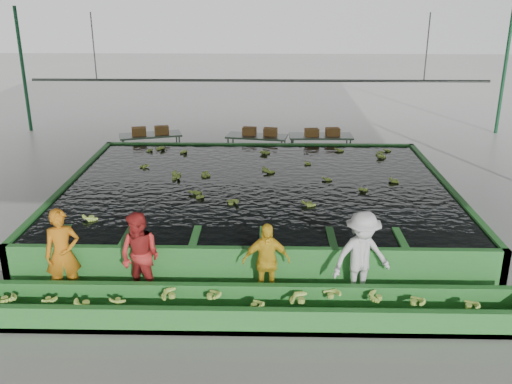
{
  "coord_description": "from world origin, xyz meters",
  "views": [
    {
      "loc": [
        0.29,
        -12.52,
        5.71
      ],
      "look_at": [
        0.0,
        0.5,
        1.0
      ],
      "focal_mm": 40.0,
      "sensor_mm": 36.0,
      "label": 1
    }
  ],
  "objects_px": {
    "box_stack_left": "(151,135)",
    "box_stack_right": "(322,136)",
    "sorting_trough": "(251,309)",
    "box_stack_mid": "(260,135)",
    "worker_b": "(140,256)",
    "packing_table_mid": "(257,149)",
    "worker_c": "(266,262)",
    "packing_table_right": "(320,149)",
    "flotation_tank": "(257,199)",
    "worker_a": "(63,254)",
    "packing_table_left": "(151,147)",
    "worker_d": "(362,257)"
  },
  "relations": [
    {
      "from": "box_stack_left",
      "to": "box_stack_right",
      "type": "distance_m",
      "value": 5.84
    },
    {
      "from": "sorting_trough",
      "to": "box_stack_mid",
      "type": "relative_size",
      "value": 8.49
    },
    {
      "from": "worker_b",
      "to": "box_stack_right",
      "type": "relative_size",
      "value": 1.49
    },
    {
      "from": "packing_table_mid",
      "to": "box_stack_left",
      "type": "relative_size",
      "value": 1.65
    },
    {
      "from": "worker_b",
      "to": "box_stack_left",
      "type": "distance_m",
      "value": 9.28
    },
    {
      "from": "worker_b",
      "to": "box_stack_left",
      "type": "xyz_separation_m",
      "value": [
        -1.6,
        9.14,
        0.07
      ]
    },
    {
      "from": "worker_b",
      "to": "worker_c",
      "type": "bearing_deg",
      "value": 23.47
    },
    {
      "from": "packing_table_mid",
      "to": "box_stack_left",
      "type": "distance_m",
      "value": 3.66
    },
    {
      "from": "worker_c",
      "to": "box_stack_right",
      "type": "relative_size",
      "value": 1.34
    },
    {
      "from": "box_stack_right",
      "to": "packing_table_mid",
      "type": "bearing_deg",
      "value": 176.1
    },
    {
      "from": "sorting_trough",
      "to": "box_stack_left",
      "type": "height_order",
      "value": "box_stack_left"
    },
    {
      "from": "sorting_trough",
      "to": "box_stack_mid",
      "type": "xyz_separation_m",
      "value": [
        -0.0,
        10.03,
        0.68
      ]
    },
    {
      "from": "box_stack_mid",
      "to": "packing_table_right",
      "type": "bearing_deg",
      "value": -3.56
    },
    {
      "from": "packing_table_right",
      "to": "box_stack_right",
      "type": "bearing_deg",
      "value": -62.26
    },
    {
      "from": "flotation_tank",
      "to": "packing_table_right",
      "type": "xyz_separation_m",
      "value": [
        2.06,
        4.8,
        0.03
      ]
    },
    {
      "from": "worker_a",
      "to": "packing_table_left",
      "type": "distance_m",
      "value": 9.22
    },
    {
      "from": "worker_a",
      "to": "box_stack_left",
      "type": "height_order",
      "value": "worker_a"
    },
    {
      "from": "flotation_tank",
      "to": "box_stack_left",
      "type": "bearing_deg",
      "value": 127.61
    },
    {
      "from": "worker_b",
      "to": "packing_table_left",
      "type": "bearing_deg",
      "value": 123.44
    },
    {
      "from": "packing_table_left",
      "to": "box_stack_left",
      "type": "relative_size",
      "value": 1.67
    },
    {
      "from": "worker_c",
      "to": "packing_table_left",
      "type": "relative_size",
      "value": 0.76
    },
    {
      "from": "worker_d",
      "to": "packing_table_left",
      "type": "xyz_separation_m",
      "value": [
        -5.82,
        9.21,
        -0.43
      ]
    },
    {
      "from": "packing_table_left",
      "to": "box_stack_left",
      "type": "bearing_deg",
      "value": -72.4
    },
    {
      "from": "flotation_tank",
      "to": "packing_table_mid",
      "type": "bearing_deg",
      "value": 91.23
    },
    {
      "from": "box_stack_right",
      "to": "box_stack_left",
      "type": "bearing_deg",
      "value": 178.79
    },
    {
      "from": "flotation_tank",
      "to": "worker_a",
      "type": "relative_size",
      "value": 5.53
    },
    {
      "from": "worker_a",
      "to": "worker_c",
      "type": "bearing_deg",
      "value": -21.04
    },
    {
      "from": "sorting_trough",
      "to": "box_stack_left",
      "type": "distance_m",
      "value": 10.64
    },
    {
      "from": "packing_table_mid",
      "to": "box_stack_mid",
      "type": "bearing_deg",
      "value": 28.04
    },
    {
      "from": "worker_c",
      "to": "packing_table_mid",
      "type": "distance_m",
      "value": 9.18
    },
    {
      "from": "box_stack_right",
      "to": "packing_table_left",
      "type": "bearing_deg",
      "value": 178.13
    },
    {
      "from": "worker_d",
      "to": "box_stack_left",
      "type": "bearing_deg",
      "value": 103.5
    },
    {
      "from": "worker_c",
      "to": "worker_b",
      "type": "bearing_deg",
      "value": 172.77
    },
    {
      "from": "flotation_tank",
      "to": "box_stack_left",
      "type": "relative_size",
      "value": 8.06
    },
    {
      "from": "worker_d",
      "to": "packing_table_right",
      "type": "distance_m",
      "value": 9.11
    },
    {
      "from": "sorting_trough",
      "to": "packing_table_right",
      "type": "distance_m",
      "value": 10.11
    },
    {
      "from": "flotation_tank",
      "to": "worker_d",
      "type": "xyz_separation_m",
      "value": [
        2.07,
        -4.3,
        0.46
      ]
    },
    {
      "from": "packing_table_right",
      "to": "box_stack_right",
      "type": "height_order",
      "value": "box_stack_right"
    },
    {
      "from": "worker_d",
      "to": "packing_table_mid",
      "type": "bearing_deg",
      "value": 84.44
    },
    {
      "from": "sorting_trough",
      "to": "worker_a",
      "type": "bearing_deg",
      "value": 167.52
    },
    {
      "from": "box_stack_left",
      "to": "box_stack_mid",
      "type": "height_order",
      "value": "box_stack_left"
    },
    {
      "from": "box_stack_left",
      "to": "box_stack_mid",
      "type": "bearing_deg",
      "value": 1.27
    },
    {
      "from": "worker_d",
      "to": "packing_table_mid",
      "type": "distance_m",
      "value": 9.44
    },
    {
      "from": "packing_table_mid",
      "to": "sorting_trough",
      "type": "bearing_deg",
      "value": -89.4
    },
    {
      "from": "packing_table_left",
      "to": "box_stack_left",
      "type": "distance_m",
      "value": 0.48
    },
    {
      "from": "worker_a",
      "to": "box_stack_mid",
      "type": "xyz_separation_m",
      "value": [
        3.61,
        9.23,
        0.03
      ]
    },
    {
      "from": "flotation_tank",
      "to": "worker_a",
      "type": "xyz_separation_m",
      "value": [
        -3.61,
        -4.3,
        0.45
      ]
    },
    {
      "from": "flotation_tank",
      "to": "worker_c",
      "type": "height_order",
      "value": "worker_c"
    },
    {
      "from": "worker_a",
      "to": "box_stack_left",
      "type": "xyz_separation_m",
      "value": [
        -0.12,
        9.14,
        0.04
      ]
    },
    {
      "from": "worker_d",
      "to": "packing_table_mid",
      "type": "height_order",
      "value": "worker_d"
    }
  ]
}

